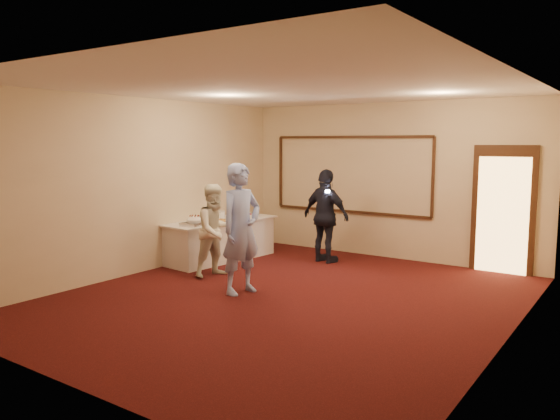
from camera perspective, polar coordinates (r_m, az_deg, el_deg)
The scene contains 14 objects.
floor at distance 7.99m, azimuth 0.71°, elevation -9.25°, with size 7.00×7.00×0.00m, color black.
room_walls at distance 7.67m, azimuth 0.74°, elevation 5.43°, with size 6.04×7.04×3.02m.
wall_molding at distance 11.08m, azimuth 7.35°, elevation 3.70°, with size 3.45×0.04×1.55m.
doorway at distance 10.11m, azimuth 22.28°, elevation -0.06°, with size 1.05×0.07×2.20m.
buffet_table at distance 10.55m, azimuth -6.31°, elevation -3.09°, with size 1.15×2.42×0.77m.
pavlova_tray at distance 9.81m, azimuth -8.91°, elevation -1.19°, with size 0.38×0.50×0.18m.
cupcake_stand at distance 11.21m, azimuth -3.80°, elevation 0.37°, with size 0.31×0.31×0.46m.
plate_stack_a at distance 10.65m, azimuth -6.24°, elevation -0.50°, with size 0.18×0.18×0.15m.
plate_stack_b at distance 10.74m, azimuth -4.47°, elevation -0.41°, with size 0.18×0.18×0.15m.
tart at distance 10.19m, azimuth -6.32°, elevation -1.13°, with size 0.26×0.26×0.05m.
man at distance 8.11m, azimuth -4.08°, elevation -1.98°, with size 0.71×0.46×1.94m, color #93AEF5.
woman at distance 9.20m, azimuth -6.72°, elevation -2.13°, with size 0.76×0.59×1.56m, color #EBE9CD.
guest at distance 10.22m, azimuth 4.83°, elevation -0.63°, with size 1.03×0.43×1.75m, color black.
camera_flash at distance 9.97m, azimuth 4.99°, elevation 1.96°, with size 0.07×0.04×0.05m, color white.
Camera 1 is at (4.28, -6.36, 2.26)m, focal length 35.00 mm.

